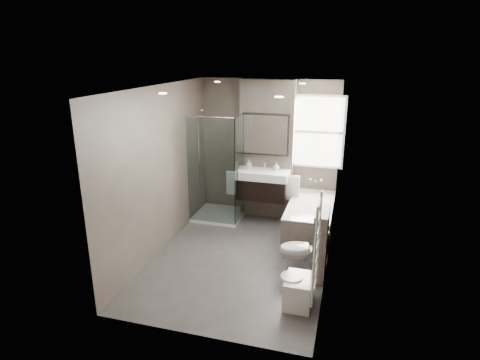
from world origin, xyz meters
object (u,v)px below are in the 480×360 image
(toilet, at_px, (303,250))
(bidet, at_px, (298,290))
(bathtub, at_px, (310,218))
(vanity, at_px, (263,184))

(toilet, xyz_separation_m, bidet, (0.04, -0.80, -0.15))
(bathtub, xyz_separation_m, bidet, (0.09, -2.10, -0.12))
(toilet, distance_m, bidet, 0.82)
(vanity, height_order, bidet, vanity)
(vanity, distance_m, bathtub, 1.07)
(toilet, relative_size, bidet, 1.42)
(bathtub, bearing_deg, toilet, -88.01)
(toilet, bearing_deg, bidet, -10.80)
(bidet, bearing_deg, bathtub, 92.45)
(vanity, relative_size, toilet, 1.37)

